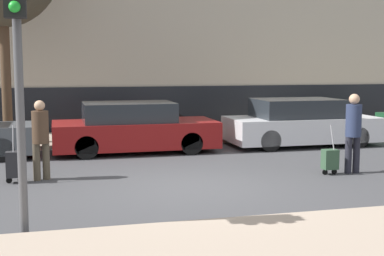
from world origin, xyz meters
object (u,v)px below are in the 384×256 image
at_px(parked_car_1, 134,128).
at_px(parked_bicycle, 159,124).
at_px(pedestrian_left, 41,135).
at_px(trolley_left, 14,165).
at_px(trolley_right, 330,159).
at_px(traffic_light, 17,41).
at_px(pedestrian_right, 353,128).
at_px(parked_car_2, 300,123).

bearing_deg(parked_car_1, parked_bicycle, 62.88).
relative_size(pedestrian_left, parked_bicycle, 0.94).
distance_m(trolley_left, parked_bicycle, 6.86).
distance_m(trolley_right, parked_bicycle, 6.86).
height_order(pedestrian_left, trolley_right, pedestrian_left).
bearing_deg(parked_car_1, pedestrian_left, -127.17).
xyz_separation_m(parked_car_1, parked_bicycle, (1.15, 2.24, -0.15)).
relative_size(trolley_left, traffic_light, 0.31).
height_order(pedestrian_left, pedestrian_right, pedestrian_right).
relative_size(parked_car_2, parked_bicycle, 2.49).
relative_size(trolley_left, parked_bicycle, 0.67).
bearing_deg(pedestrian_left, pedestrian_right, -26.58).
bearing_deg(pedestrian_right, parked_car_1, 134.44).
height_order(pedestrian_right, trolley_right, pedestrian_right).
distance_m(parked_car_1, trolley_right, 5.55).
height_order(pedestrian_left, trolley_left, pedestrian_left).
xyz_separation_m(traffic_light, parked_bicycle, (3.68, 9.20, -2.20)).
bearing_deg(pedestrian_right, traffic_light, -158.64).
bearing_deg(parked_car_1, pedestrian_right, -44.11).
xyz_separation_m(trolley_left, pedestrian_right, (7.14, -0.81, 0.62)).
height_order(pedestrian_left, traffic_light, traffic_light).
bearing_deg(pedestrian_left, parked_car_1, 34.71).
xyz_separation_m(trolley_right, traffic_light, (-6.22, -2.83, 2.36)).
xyz_separation_m(parked_car_1, pedestrian_right, (4.24, -4.11, 0.35)).
height_order(parked_car_2, trolley_left, parked_car_2).
xyz_separation_m(pedestrian_left, trolley_left, (-0.52, -0.17, -0.56)).
xyz_separation_m(pedestrian_right, trolley_right, (-0.55, -0.01, -0.66)).
bearing_deg(trolley_right, parked_bicycle, 111.76).
relative_size(parked_car_1, trolley_left, 3.74).
xyz_separation_m(pedestrian_right, parked_bicycle, (-3.09, 6.36, -0.51)).
height_order(parked_car_2, pedestrian_right, pedestrian_right).
distance_m(parked_car_2, parked_bicycle, 4.45).
height_order(trolley_left, trolley_right, trolley_left).
distance_m(parked_car_1, parked_bicycle, 2.53).
relative_size(parked_car_1, pedestrian_left, 2.67).
bearing_deg(trolley_left, parked_bicycle, 53.89).
relative_size(pedestrian_left, traffic_light, 0.44).
bearing_deg(parked_bicycle, pedestrian_left, -123.24).
distance_m(pedestrian_left, traffic_light, 4.22).
bearing_deg(trolley_left, parked_car_1, 48.74).
xyz_separation_m(parked_car_2, trolley_left, (-7.86, -3.26, -0.27)).
distance_m(traffic_light, parked_bicycle, 10.15).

